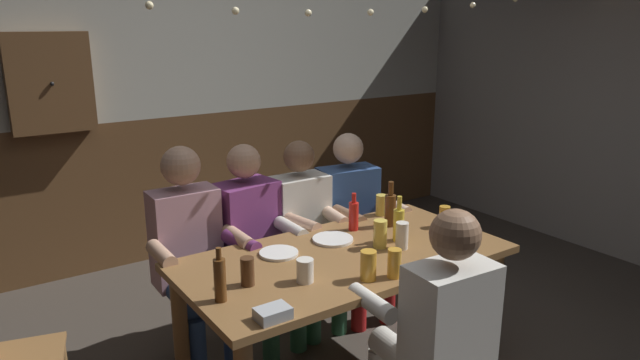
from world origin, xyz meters
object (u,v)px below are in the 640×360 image
Objects in this scene: person_2 at (305,227)px; wall_dart_cabinet at (50,83)px; bottle_0 at (220,279)px; pint_glass_0 at (394,263)px; condiment_caddy at (273,313)px; pint_glass_4 at (444,216)px; plate_1 at (333,239)px; person_3 at (353,216)px; person_1 at (253,237)px; pint_glass_2 at (368,265)px; plate_0 at (279,253)px; bottle_2 at (354,215)px; pint_glass_5 at (381,205)px; person_0 at (191,249)px; dining_table at (344,273)px; bottle_1 at (390,209)px; bottle_3 at (399,224)px; pint_glass_3 at (247,271)px; pint_glass_7 at (380,234)px; person_4 at (437,323)px; pint_glass_6 at (402,236)px; pint_glass_1 at (305,271)px.

wall_dart_cabinet is (-1.14, 1.53, 0.85)m from person_2.
bottle_0 is 1.75× the size of pint_glass_0.
pint_glass_4 is at bearing 15.45° from condiment_caddy.
plate_1 is at bearing -63.27° from wall_dart_cabinet.
person_2 is 1.00× the size of person_3.
person_1 reaches higher than person_2.
plate_1 is at bearing 73.01° from pint_glass_2.
bottle_2 is at bearing 7.63° from plate_0.
person_3 is 8.62× the size of pint_glass_0.
pint_glass_5 is at bearing 46.09° from pint_glass_2.
plate_1 is (0.64, -0.47, 0.07)m from person_0.
dining_table is at bearing 30.43° from condiment_caddy.
bottle_3 is at bearing -119.84° from bottle_1.
bottle_3 is at bearing 1.78° from pint_glass_3.
pint_glass_7 is at bearing -139.76° from bottle_1.
dining_table is 0.67m from person_4.
bottle_1 is 1.92× the size of pint_glass_0.
plate_1 is 0.87m from bottle_0.
person_0 reaches higher than pint_glass_5.
pint_glass_0 reaches higher than dining_table.
person_3 is 1.60m from condiment_caddy.
pint_glass_2 is 0.94× the size of pint_glass_7.
person_3 is at bearing -45.39° from wall_dart_cabinet.
person_3 reaches higher than pint_glass_6.
pint_glass_2 is at bearing 75.10° from person_2.
person_1 is at bearing 143.99° from pint_glass_4.
pint_glass_1 is at bearing -6.50° from bottle_0.
person_3 is 1.16m from pint_glass_0.
pint_glass_4 is (0.17, -0.66, 0.15)m from person_3.
pint_glass_0 reaches higher than plate_0.
person_1 is 0.83m from pint_glass_3.
dining_table is 0.37m from pint_glass_2.
condiment_caddy is 0.91m from plate_1.
pint_glass_4 is at bearing 20.57° from pint_glass_2.
person_0 is 1.19m from pint_glass_0.
plate_0 is 0.56m from bottle_0.
pint_glass_0 is 0.37m from pint_glass_7.
bottle_1 is (0.47, 0.86, 0.20)m from person_4.
person_3 is at bearing 89.87° from pint_glass_5.
pint_glass_1 is (-0.35, 0.51, 0.15)m from person_4.
person_4 is at bearing -118.32° from pint_glass_5.
pint_glass_6 is (0.48, -0.78, 0.15)m from person_1.
pint_glass_1 is at bearing -175.58° from pint_glass_6.
wall_dart_cabinet is at bearing 118.40° from pint_glass_6.
wall_dart_cabinet is (-1.21, 1.94, 0.66)m from bottle_2.
person_3 is 5.48× the size of bottle_2.
dining_table is 1.39× the size of person_1.
pint_glass_0 is 0.20× the size of wall_dart_cabinet.
person_3 is at bearing 30.46° from bottle_0.
person_0 is 1.77m from wall_dart_cabinet.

